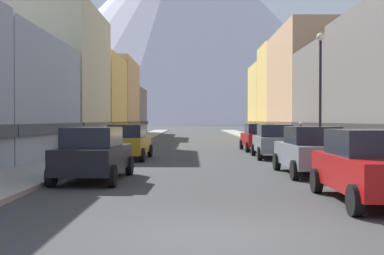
# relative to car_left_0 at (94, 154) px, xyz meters

# --- Properties ---
(ground_plane) EXTENTS (400.00, 400.00, 0.00)m
(ground_plane) POSITION_rel_car_left_0_xyz_m (3.80, -7.82, -0.90)
(ground_plane) COLOR #373737
(sidewalk_left) EXTENTS (2.50, 100.00, 0.15)m
(sidewalk_left) POSITION_rel_car_left_0_xyz_m (-2.45, 27.18, -0.82)
(sidewalk_left) COLOR gray
(sidewalk_left) RESTS_ON ground
(sidewalk_right) EXTENTS (2.50, 100.00, 0.15)m
(sidewalk_right) POSITION_rel_car_left_0_xyz_m (10.05, 27.18, -0.82)
(sidewalk_right) COLOR gray
(sidewalk_right) RESTS_ON ground
(storefront_left_2) EXTENTS (7.07, 10.83, 10.17)m
(storefront_left_2) POSITION_rel_car_left_0_xyz_m (-7.08, 20.16, 4.01)
(storefront_left_2) COLOR beige
(storefront_left_2) RESTS_ON ground
(storefront_left_3) EXTENTS (8.10, 10.08, 8.18)m
(storefront_left_3) POSITION_rel_car_left_0_xyz_m (-7.60, 31.11, 3.04)
(storefront_left_3) COLOR #D8B259
(storefront_left_3) RESTS_ON ground
(storefront_left_4) EXTENTS (9.99, 12.07, 9.21)m
(storefront_left_4) POSITION_rel_car_left_0_xyz_m (-8.54, 42.60, 3.55)
(storefront_left_4) COLOR tan
(storefront_left_4) RESTS_ON ground
(storefront_left_5) EXTENTS (7.10, 10.47, 6.57)m
(storefront_left_5) POSITION_rel_car_left_0_xyz_m (-7.10, 54.09, 2.26)
(storefront_left_5) COLOR #66605B
(storefront_left_5) RESTS_ON ground
(storefront_right_2) EXTENTS (10.15, 9.36, 7.27)m
(storefront_right_2) POSITION_rel_car_left_0_xyz_m (16.23, 18.14, 2.60)
(storefront_right_2) COLOR #66605B
(storefront_right_2) RESTS_ON ground
(storefront_right_3) EXTENTS (8.69, 13.27, 10.47)m
(storefront_right_3) POSITION_rel_car_left_0_xyz_m (15.50, 29.53, 4.16)
(storefront_right_3) COLOR tan
(storefront_right_3) RESTS_ON ground
(storefront_right_4) EXTENTS (7.59, 8.04, 10.63)m
(storefront_right_4) POSITION_rel_car_left_0_xyz_m (14.95, 40.24, 4.24)
(storefront_right_4) COLOR #D8B259
(storefront_right_4) RESTS_ON ground
(storefront_right_5) EXTENTS (8.43, 9.79, 9.40)m
(storefront_right_5) POSITION_rel_car_left_0_xyz_m (15.37, 49.31, 3.64)
(storefront_right_5) COLOR #D8B259
(storefront_right_5) RESTS_ON ground
(car_left_0) EXTENTS (2.17, 4.45, 1.78)m
(car_left_0) POSITION_rel_car_left_0_xyz_m (0.00, 0.00, 0.00)
(car_left_0) COLOR black
(car_left_0) RESTS_ON ground
(car_left_1) EXTENTS (2.18, 4.45, 1.78)m
(car_left_1) POSITION_rel_car_left_0_xyz_m (-0.00, 8.73, 0.00)
(car_left_1) COLOR #B28419
(car_left_1) RESTS_ON ground
(car_right_0) EXTENTS (2.10, 4.42, 1.78)m
(car_right_0) POSITION_rel_car_left_0_xyz_m (7.60, -4.31, 0.00)
(car_right_0) COLOR #9E1111
(car_right_0) RESTS_ON ground
(car_right_1) EXTENTS (2.10, 4.42, 1.78)m
(car_right_1) POSITION_rel_car_left_0_xyz_m (7.60, 1.70, 0.00)
(car_right_1) COLOR slate
(car_right_1) RESTS_ON ground
(car_right_2) EXTENTS (2.18, 4.45, 1.78)m
(car_right_2) POSITION_rel_car_left_0_xyz_m (7.60, 9.65, 0.00)
(car_right_2) COLOR slate
(car_right_2) RESTS_ON ground
(car_right_3) EXTENTS (2.11, 4.42, 1.78)m
(car_right_3) POSITION_rel_car_left_0_xyz_m (7.60, 15.68, 0.00)
(car_right_3) COLOR #9E1111
(car_right_3) RESTS_ON ground
(potted_plant_0) EXTENTS (0.49, 0.49, 0.77)m
(potted_plant_0) POSITION_rel_car_left_0_xyz_m (10.80, 9.28, -0.34)
(potted_plant_0) COLOR brown
(potted_plant_0) RESTS_ON sidewalk_right
(potted_plant_1) EXTENTS (0.65, 0.65, 0.97)m
(potted_plant_1) POSITION_rel_car_left_0_xyz_m (-3.20, 9.31, -0.23)
(potted_plant_1) COLOR gray
(potted_plant_1) RESTS_ON sidewalk_left
(pedestrian_0) EXTENTS (0.36, 0.36, 1.75)m
(pedestrian_0) POSITION_rel_car_left_0_xyz_m (10.05, 14.20, 0.06)
(pedestrian_0) COLOR #333338
(pedestrian_0) RESTS_ON sidewalk_right
(pedestrian_1) EXTENTS (0.36, 0.36, 1.62)m
(pedestrian_1) POSITION_rel_car_left_0_xyz_m (10.05, 17.33, -0.00)
(pedestrian_1) COLOR #333338
(pedestrian_1) RESTS_ON sidewalk_right
(pedestrian_2) EXTENTS (0.36, 0.36, 1.56)m
(pedestrian_2) POSITION_rel_car_left_0_xyz_m (-2.45, 15.47, -0.04)
(pedestrian_2) COLOR maroon
(pedestrian_2) RESTS_ON sidewalk_left
(streetlamp_right) EXTENTS (0.36, 0.36, 5.86)m
(streetlamp_right) POSITION_rel_car_left_0_xyz_m (9.15, 6.22, 3.09)
(streetlamp_right) COLOR black
(streetlamp_right) RESTS_ON sidewalk_right
(mountain_backdrop) EXTENTS (203.96, 203.96, 109.67)m
(mountain_backdrop) POSITION_rel_car_left_0_xyz_m (-1.02, 252.18, 53.94)
(mountain_backdrop) COLOR silver
(mountain_backdrop) RESTS_ON ground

